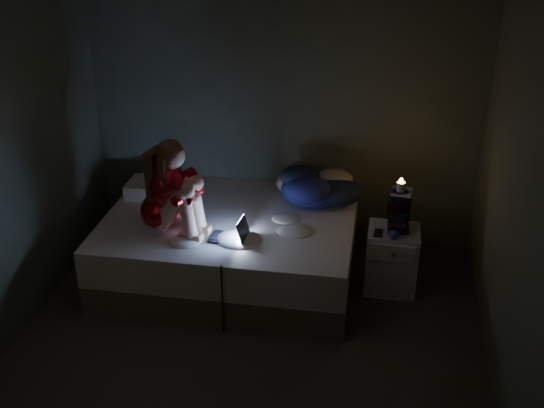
% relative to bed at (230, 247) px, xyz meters
% --- Properties ---
extents(floor, '(3.60, 3.80, 0.02)m').
position_rel_bed_xyz_m(floor, '(0.34, -1.10, -0.30)').
color(floor, '#302B27').
rests_on(floor, ground).
extents(ceiling, '(3.60, 3.80, 0.02)m').
position_rel_bed_xyz_m(ceiling, '(0.34, -1.10, 2.32)').
color(ceiling, silver).
rests_on(ceiling, ground).
extents(wall_back, '(3.60, 0.02, 2.60)m').
position_rel_bed_xyz_m(wall_back, '(0.34, 0.81, 1.01)').
color(wall_back, '#4C5242').
rests_on(wall_back, ground).
extents(wall_front, '(3.60, 0.02, 2.60)m').
position_rel_bed_xyz_m(wall_front, '(0.34, -3.01, 1.01)').
color(wall_front, '#4C5242').
rests_on(wall_front, ground).
extents(wall_right, '(0.02, 3.80, 2.60)m').
position_rel_bed_xyz_m(wall_right, '(2.15, -1.10, 1.01)').
color(wall_right, '#4C5242').
rests_on(wall_right, ground).
extents(bed, '(2.14, 1.61, 0.59)m').
position_rel_bed_xyz_m(bed, '(0.00, 0.00, 0.00)').
color(bed, beige).
rests_on(bed, ground).
extents(pillow, '(0.46, 0.33, 0.13)m').
position_rel_bed_xyz_m(pillow, '(-0.78, 0.31, 0.36)').
color(pillow, silver).
rests_on(pillow, bed).
extents(woman, '(0.56, 0.43, 0.82)m').
position_rel_bed_xyz_m(woman, '(-0.51, -0.30, 0.70)').
color(woman, '#7D000B').
rests_on(woman, bed).
extents(laptop, '(0.32, 0.24, 0.21)m').
position_rel_bed_xyz_m(laptop, '(0.08, -0.38, 0.40)').
color(laptop, black).
rests_on(laptop, bed).
extents(clothes_pile, '(0.73, 0.67, 0.35)m').
position_rel_bed_xyz_m(clothes_pile, '(0.67, 0.40, 0.47)').
color(clothes_pile, '#191E48').
rests_on(clothes_pile, bed).
extents(nightstand, '(0.44, 0.39, 0.58)m').
position_rel_bed_xyz_m(nightstand, '(1.41, 0.03, -0.01)').
color(nightstand, silver).
rests_on(nightstand, ground).
extents(book_stack, '(0.19, 0.25, 0.37)m').
position_rel_bed_xyz_m(book_stack, '(1.43, 0.04, 0.46)').
color(book_stack, black).
rests_on(book_stack, nightstand).
extents(candle, '(0.07, 0.07, 0.08)m').
position_rel_bed_xyz_m(candle, '(1.43, 0.04, 0.69)').
color(candle, beige).
rests_on(candle, book_stack).
extents(phone, '(0.08, 0.14, 0.01)m').
position_rel_bed_xyz_m(phone, '(1.28, -0.05, 0.29)').
color(phone, black).
rests_on(phone, nightstand).
extents(blue_orb, '(0.08, 0.08, 0.08)m').
position_rel_bed_xyz_m(blue_orb, '(1.40, -0.12, 0.32)').
color(blue_orb, navy).
rests_on(blue_orb, nightstand).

